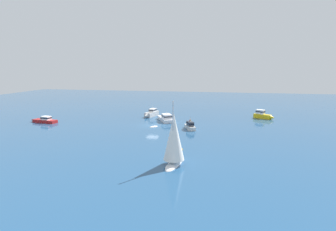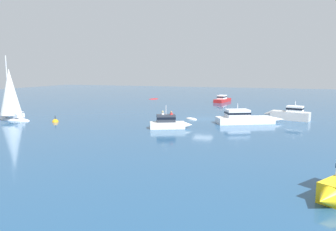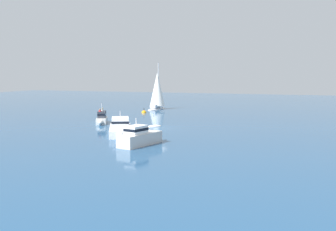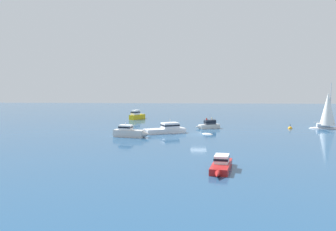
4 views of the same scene
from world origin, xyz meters
name	(u,v)px [view 4 (image 4 of 4)]	position (x,y,z in m)	size (l,w,h in m)	color
ground_plane	(199,135)	(0.00, 0.00, 0.00)	(160.00, 160.00, 0.00)	navy
powerboat	(208,125)	(1.95, 8.09, 0.67)	(4.66, 2.85, 2.55)	silver
ketch	(327,112)	(23.11, 8.81, 3.04)	(6.00, 2.93, 8.55)	white
launch	(221,165)	(1.63, -24.04, 0.53)	(2.71, 7.10, 1.41)	#B21E1E
dinghy	(207,134)	(1.40, 0.62, 0.00)	(2.13, 1.85, 0.40)	silver
launch_1	(130,132)	(-10.52, -3.02, 0.74)	(5.97, 2.74, 2.50)	silver
launch_2	(165,129)	(-5.47, 1.67, 0.65)	(8.19, 5.16, 2.40)	white
cabin_cruiser	(137,115)	(-12.97, 23.53, 0.81)	(3.67, 4.81, 2.04)	yellow
channel_buoy	(290,129)	(16.58, 8.55, 0.00)	(0.77, 0.77, 1.19)	orange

